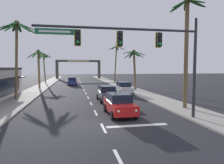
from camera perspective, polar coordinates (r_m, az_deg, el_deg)
name	(u,v)px	position (r m, az deg, el deg)	size (l,w,h in m)	color
ground_plane	(102,125)	(13.36, -2.91, -11.94)	(220.00, 220.00, 0.00)	#232328
sidewalk_right	(131,89)	(34.29, 5.40, -2.07)	(3.20, 110.00, 0.14)	#9E998E
sidewalk_left	(34,91)	(33.47, -21.20, -2.47)	(3.20, 110.00, 0.14)	#9E998E
lane_markings	(87,91)	(32.82, -6.92, -2.47)	(4.28, 88.32, 0.01)	silver
traffic_signal_mast	(145,47)	(13.91, 9.31, 9.72)	(10.98, 0.41, 7.17)	#2D2D33
sedan_lead_at_stop_bar	(119,104)	(15.89, 2.06, -6.22)	(2.04, 4.49, 1.68)	red
sedan_third_in_queue	(107,93)	(22.50, -1.48, -3.21)	(1.97, 4.46, 1.68)	#4C515B
sedan_oncoming_far	(72,81)	(44.16, -11.20, 0.24)	(2.04, 4.49, 1.68)	navy
sedan_parked_nearest_kerb	(124,88)	(28.97, 3.31, -1.61)	(2.08, 4.50, 1.68)	silver
palm_left_second	(17,39)	(25.32, -25.28, 10.98)	(4.34, 4.53, 8.93)	brown
palm_left_third	(39,61)	(37.65, -19.96, 5.67)	(4.48, 4.38, 6.88)	brown
palm_left_farthest	(44,61)	(50.48, -18.67, 5.50)	(3.21, 3.22, 6.84)	brown
palm_right_nearest	(187,34)	(19.14, 20.27, 12.48)	(3.41, 3.45, 9.75)	brown
palm_right_second	(134,60)	(33.12, 6.27, 6.04)	(3.93, 3.59, 6.63)	brown
palm_right_third	(116,55)	(48.24, 1.18, 7.64)	(4.14, 4.20, 9.11)	brown
town_gateway_arch	(78,66)	(69.89, -9.44, 4.33)	(15.01, 0.90, 6.41)	#423D38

